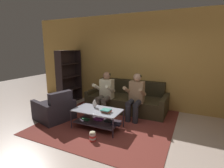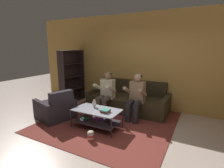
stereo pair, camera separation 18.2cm
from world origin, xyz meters
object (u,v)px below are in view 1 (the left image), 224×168
at_px(person_seated_left, 105,91).
at_px(popcorn_tub, 93,136).
at_px(vase, 95,104).
at_px(bookshelf, 67,81).
at_px(coffee_table, 98,116).
at_px(couch, 127,101).
at_px(armchair, 55,110).
at_px(book_stack, 106,111).
at_px(person_seated_right, 135,95).

relative_size(person_seated_left, popcorn_tub, 5.58).
xyz_separation_m(vase, bookshelf, (-1.82, 1.22, 0.19)).
distance_m(coffee_table, bookshelf, 2.42).
relative_size(couch, person_seated_left, 1.98).
xyz_separation_m(coffee_table, armchair, (-1.30, -0.05, -0.03)).
distance_m(book_stack, armchair, 1.56).
height_order(couch, armchair, couch).
bearing_deg(couch, coffee_table, -96.19).
bearing_deg(person_seated_right, armchair, -153.37).
bearing_deg(coffee_table, book_stack, -13.16).
distance_m(person_seated_left, person_seated_right, 0.90).
height_order(vase, armchair, armchair).
bearing_deg(armchair, couch, 46.57).
bearing_deg(person_seated_left, coffee_table, -72.37).
relative_size(couch, coffee_table, 2.09).
height_order(person_seated_right, book_stack, person_seated_right).
height_order(couch, book_stack, couch).
xyz_separation_m(couch, bookshelf, (-2.14, -0.17, 0.46)).
relative_size(person_seated_left, coffee_table, 1.05).
bearing_deg(book_stack, bookshelf, 148.11).
height_order(person_seated_right, popcorn_tub, person_seated_right).
distance_m(armchair, popcorn_tub, 1.60).
distance_m(couch, vase, 1.45).
bearing_deg(coffee_table, popcorn_tub, -70.75).
relative_size(book_stack, armchair, 0.21).
bearing_deg(popcorn_tub, person_seated_left, 108.26).
distance_m(coffee_table, popcorn_tub, 0.64).
relative_size(coffee_table, popcorn_tub, 5.30).
distance_m(person_seated_right, popcorn_tub, 1.64).
bearing_deg(popcorn_tub, couch, 91.08).
xyz_separation_m(person_seated_right, book_stack, (-0.37, -0.97, -0.17)).
height_order(person_seated_left, bookshelf, bookshelf).
height_order(person_seated_left, vase, person_seated_left).
relative_size(armchair, popcorn_tub, 4.99).
height_order(armchair, popcorn_tub, armchair).
relative_size(couch, book_stack, 10.71).
xyz_separation_m(couch, book_stack, (0.08, -1.55, 0.21)).
xyz_separation_m(person_seated_left, armchair, (-1.01, -0.96, -0.39)).
bearing_deg(person_seated_left, book_stack, -61.08).
bearing_deg(book_stack, popcorn_tub, -94.86).
xyz_separation_m(book_stack, bookshelf, (-2.22, 1.38, 0.25)).
height_order(person_seated_right, armchair, person_seated_right).
bearing_deg(person_seated_left, popcorn_tub, -71.74).
relative_size(vase, armchair, 0.18).
bearing_deg(vase, couch, 77.38).
bearing_deg(bookshelf, person_seated_left, -13.82).
distance_m(person_seated_left, vase, 0.83).
distance_m(vase, armchair, 1.19).
height_order(bookshelf, armchair, bookshelf).
relative_size(book_stack, popcorn_tub, 1.03).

